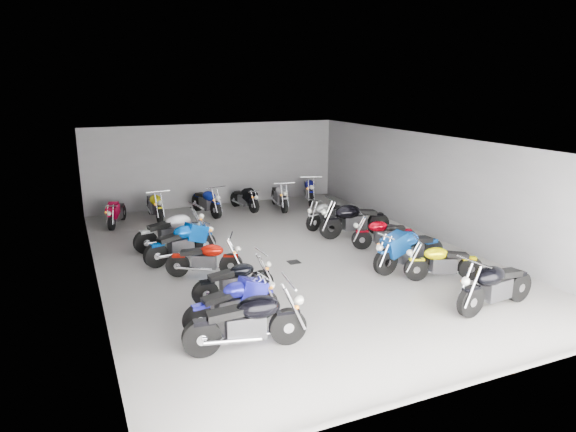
# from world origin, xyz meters

# --- Properties ---
(ground) EXTENTS (14.00, 14.00, 0.00)m
(ground) POSITION_xyz_m (0.00, 0.00, 0.00)
(ground) COLOR gray
(ground) RESTS_ON ground
(wall_back) EXTENTS (10.00, 0.10, 3.20)m
(wall_back) POSITION_xyz_m (0.00, 7.00, 1.60)
(wall_back) COLOR gray
(wall_back) RESTS_ON ground
(wall_left) EXTENTS (0.10, 14.00, 3.20)m
(wall_left) POSITION_xyz_m (-5.00, 0.00, 1.60)
(wall_left) COLOR gray
(wall_left) RESTS_ON ground
(wall_right) EXTENTS (0.10, 14.00, 3.20)m
(wall_right) POSITION_xyz_m (5.00, 0.00, 1.60)
(wall_right) COLOR gray
(wall_right) RESTS_ON ground
(ceiling) EXTENTS (10.00, 14.00, 0.04)m
(ceiling) POSITION_xyz_m (0.00, 0.00, 3.22)
(ceiling) COLOR black
(ceiling) RESTS_ON wall_back
(drain_grate) EXTENTS (0.32, 0.32, 0.01)m
(drain_grate) POSITION_xyz_m (0.00, -0.50, 0.01)
(drain_grate) COLOR black
(drain_grate) RESTS_ON ground
(motorcycle_left_a) EXTENTS (2.29, 0.53, 1.01)m
(motorcycle_left_a) POSITION_xyz_m (-2.71, -4.45, 0.55)
(motorcycle_left_a) COLOR black
(motorcycle_left_a) RESTS_ON ground
(motorcycle_left_b) EXTENTS (2.04, 0.47, 0.90)m
(motorcycle_left_b) POSITION_xyz_m (-2.66, -3.44, 0.49)
(motorcycle_left_b) COLOR black
(motorcycle_left_b) RESTS_ON ground
(motorcycle_left_c) EXTENTS (1.92, 0.40, 0.84)m
(motorcycle_left_c) POSITION_xyz_m (-2.23, -2.24, 0.46)
(motorcycle_left_c) COLOR black
(motorcycle_left_c) RESTS_ON ground
(motorcycle_left_d) EXTENTS (1.83, 0.87, 0.85)m
(motorcycle_left_d) POSITION_xyz_m (-2.47, -0.55, 0.46)
(motorcycle_left_d) COLOR black
(motorcycle_left_d) RESTS_ON ground
(motorcycle_left_e) EXTENTS (2.11, 0.78, 0.95)m
(motorcycle_left_e) POSITION_xyz_m (-2.75, 0.83, 0.52)
(motorcycle_left_e) COLOR black
(motorcycle_left_e) RESTS_ON ground
(motorcycle_left_f) EXTENTS (2.22, 0.63, 0.98)m
(motorcycle_left_f) POSITION_xyz_m (-2.78, 2.03, 0.54)
(motorcycle_left_f) COLOR black
(motorcycle_left_f) RESTS_ON ground
(motorcycle_right_a) EXTENTS (2.25, 0.52, 0.99)m
(motorcycle_right_a) POSITION_xyz_m (2.72, -4.93, 0.54)
(motorcycle_right_a) COLOR black
(motorcycle_right_a) RESTS_ON ground
(motorcycle_right_b) EXTENTS (1.87, 0.83, 0.86)m
(motorcycle_right_b) POSITION_xyz_m (2.81, -3.14, 0.47)
(motorcycle_right_b) COLOR black
(motorcycle_right_b) RESTS_ON ground
(motorcycle_right_c) EXTENTS (2.29, 0.52, 1.00)m
(motorcycle_right_c) POSITION_xyz_m (2.49, -2.21, 0.55)
(motorcycle_right_c) COLOR black
(motorcycle_right_c) RESTS_ON ground
(motorcycle_right_d) EXTENTS (1.85, 0.81, 0.85)m
(motorcycle_right_d) POSITION_xyz_m (2.89, -0.48, 0.46)
(motorcycle_right_d) COLOR black
(motorcycle_right_d) RESTS_ON ground
(motorcycle_right_e) EXTENTS (2.34, 0.54, 1.03)m
(motorcycle_right_e) POSITION_xyz_m (2.70, 0.91, 0.56)
(motorcycle_right_e) COLOR black
(motorcycle_right_e) RESTS_ON ground
(motorcycle_right_f) EXTENTS (1.83, 0.84, 0.85)m
(motorcycle_right_f) POSITION_xyz_m (2.43, 2.26, 0.46)
(motorcycle_right_f) COLOR black
(motorcycle_right_f) RESTS_ON ground
(motorcycle_back_a) EXTENTS (0.79, 1.77, 0.82)m
(motorcycle_back_a) POSITION_xyz_m (-4.01, 5.33, 0.44)
(motorcycle_back_a) COLOR black
(motorcycle_back_a) RESTS_ON ground
(motorcycle_back_b) EXTENTS (0.43, 2.10, 0.92)m
(motorcycle_back_b) POSITION_xyz_m (-2.66, 5.66, 0.50)
(motorcycle_back_b) COLOR black
(motorcycle_back_b) RESTS_ON ground
(motorcycle_back_c) EXTENTS (0.63, 2.07, 0.92)m
(motorcycle_back_c) POSITION_xyz_m (-0.81, 5.51, 0.50)
(motorcycle_back_c) COLOR black
(motorcycle_back_c) RESTS_ON ground
(motorcycle_back_d) EXTENTS (0.58, 1.83, 0.81)m
(motorcycle_back_d) POSITION_xyz_m (0.71, 5.66, 0.44)
(motorcycle_back_d) COLOR black
(motorcycle_back_d) RESTS_ON ground
(motorcycle_back_e) EXTENTS (0.52, 2.09, 0.92)m
(motorcycle_back_e) POSITION_xyz_m (2.00, 5.29, 0.50)
(motorcycle_back_e) COLOR black
(motorcycle_back_e) RESTS_ON ground
(motorcycle_back_f) EXTENTS (0.89, 2.08, 0.95)m
(motorcycle_back_f) POSITION_xyz_m (3.54, 5.84, 0.52)
(motorcycle_back_f) COLOR black
(motorcycle_back_f) RESTS_ON ground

